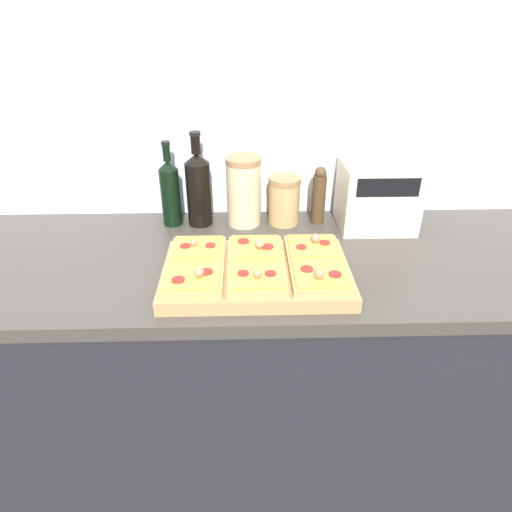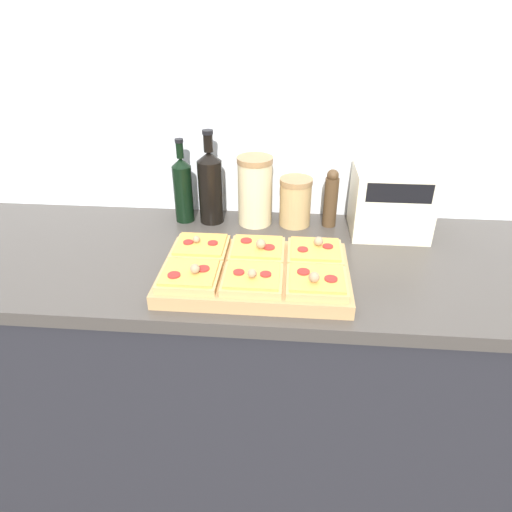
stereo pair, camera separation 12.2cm
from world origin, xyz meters
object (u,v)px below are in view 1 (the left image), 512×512
Objects in this scene: grain_jar_tall at (244,191)px; grain_jar_short at (284,200)px; pepper_mill at (319,196)px; cutting_board at (256,274)px; wine_bottle at (198,188)px; toaster_oven at (378,196)px; olive_oil_bottle at (170,192)px.

grain_jar_tall is 0.14m from grain_jar_short.
grain_jar_short is 0.12m from pepper_mill.
grain_jar_tall reaches higher than cutting_board.
wine_bottle is 0.15m from grain_jar_tall.
wine_bottle is at bearing 176.76° from toaster_oven.
pepper_mill reaches higher than grain_jar_short.
grain_jar_tall is at bearing 180.00° from pepper_mill.
wine_bottle is at bearing 180.00° from grain_jar_short.
grain_jar_tall is 0.86× the size of toaster_oven.
cutting_board is at bearing -85.03° from grain_jar_tall.
wine_bottle is at bearing 180.00° from pepper_mill.
cutting_board is 3.11× the size of grain_jar_short.
wine_bottle is at bearing 180.00° from grain_jar_tall.
olive_oil_bottle is 0.91× the size of wine_bottle.
olive_oil_bottle is at bearing 177.21° from toaster_oven.
grain_jar_short is (0.29, -0.00, -0.05)m from wine_bottle.
wine_bottle is at bearing 116.45° from cutting_board.
wine_bottle reaches higher than pepper_mill.
olive_oil_bottle is 1.44× the size of pepper_mill.
grain_jar_tall reaches higher than grain_jar_short.
olive_oil_bottle is 0.38m from grain_jar_short.
grain_jar_tall is at bearing 175.67° from toaster_oven.
pepper_mill is at bearing 169.94° from toaster_oven.
grain_jar_short is (0.14, -0.00, -0.03)m from grain_jar_tall.
pepper_mill reaches higher than cutting_board.
toaster_oven reaches higher than pepper_mill.
olive_oil_bottle is 0.50m from pepper_mill.
grain_jar_tall is at bearing -0.00° from olive_oil_bottle.
olive_oil_bottle is 1.23× the size of grain_jar_tall.
pepper_mill is at bearing 0.00° from wine_bottle.
cutting_board is 0.42m from wine_bottle.
pepper_mill is at bearing 0.00° from grain_jar_short.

